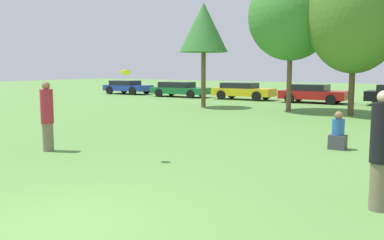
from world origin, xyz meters
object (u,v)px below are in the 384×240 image
(person_thrower, at_px, (47,116))
(person_catcher, at_px, (381,151))
(parked_car_blue, at_px, (127,87))
(parked_car_yellow, at_px, (243,90))
(tree_0, at_px, (204,28))
(parked_car_green, at_px, (179,89))
(tree_2, at_px, (355,13))
(parked_car_red, at_px, (313,93))
(tree_1, at_px, (291,17))
(frisbee, at_px, (126,72))
(bystander_sitting, at_px, (338,134))

(person_thrower, height_order, person_catcher, person_catcher)
(parked_car_blue, relative_size, parked_car_yellow, 0.94)
(tree_0, height_order, parked_car_green, tree_0)
(tree_2, distance_m, parked_car_red, 8.28)
(parked_car_green, xyz_separation_m, parked_car_yellow, (5.26, 0.20, 0.03))
(tree_0, xyz_separation_m, parked_car_green, (-6.11, 6.34, -3.79))
(person_thrower, bearing_deg, parked_car_yellow, 103.57)
(parked_car_green, relative_size, parked_car_red, 1.11)
(tree_1, xyz_separation_m, parked_car_blue, (-16.64, 6.23, -4.13))
(person_thrower, bearing_deg, tree_2, 72.53)
(frisbee, distance_m, parked_car_red, 19.40)
(person_catcher, bearing_deg, tree_0, -47.30)
(tree_0, distance_m, parked_car_red, 8.56)
(tree_2, bearing_deg, bystander_sitting, -78.92)
(tree_2, xyz_separation_m, parked_car_green, (-14.02, 6.01, -4.09))
(tree_2, xyz_separation_m, parked_car_yellow, (-8.76, 6.22, -4.05))
(frisbee, bearing_deg, parked_car_red, 95.01)
(tree_2, bearing_deg, parked_car_green, 156.79)
(person_catcher, distance_m, tree_0, 17.94)
(person_catcher, distance_m, bystander_sitting, 5.17)
(frisbee, bearing_deg, tree_1, 94.46)
(tree_0, relative_size, tree_2, 0.78)
(tree_1, distance_m, parked_car_yellow, 9.17)
(tree_2, bearing_deg, tree_1, 175.25)
(parked_car_blue, bearing_deg, parked_car_green, -6.63)
(person_catcher, xyz_separation_m, parked_car_yellow, (-12.38, 19.85, -0.31))
(person_catcher, bearing_deg, tree_1, -62.31)
(tree_0, bearing_deg, parked_car_green, 133.93)
(person_catcher, bearing_deg, tree_2, -73.35)
(person_thrower, bearing_deg, parked_car_red, 89.16)
(bystander_sitting, xyz_separation_m, tree_1, (-4.86, 9.10, 4.33))
(tree_1, distance_m, parked_car_green, 13.00)
(tree_2, relative_size, parked_car_blue, 1.83)
(parked_car_yellow, bearing_deg, tree_0, -84.49)
(bystander_sitting, bearing_deg, parked_car_red, 110.18)
(person_catcher, distance_m, tree_1, 15.91)
(tree_1, xyz_separation_m, parked_car_green, (-10.89, 5.75, -4.15))
(person_thrower, xyz_separation_m, parked_car_red, (0.90, 19.52, -0.32))
(tree_0, xyz_separation_m, parked_car_yellow, (-0.85, 6.54, -3.76))
(person_catcher, height_order, frisbee, frisbee)
(frisbee, bearing_deg, bystander_sitting, 48.25)
(tree_1, bearing_deg, parked_car_red, 96.25)
(bystander_sitting, height_order, parked_car_blue, parked_car_blue)
(tree_1, xyz_separation_m, parked_car_red, (-0.65, 5.89, -4.14))
(person_thrower, xyz_separation_m, tree_0, (-3.24, 13.05, 3.46))
(tree_2, bearing_deg, frisbee, -99.04)
(frisbee, distance_m, parked_car_blue, 26.45)
(parked_car_green, bearing_deg, parked_car_yellow, 0.36)
(parked_car_blue, bearing_deg, person_thrower, -54.63)
(parked_car_green, bearing_deg, person_catcher, -49.95)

